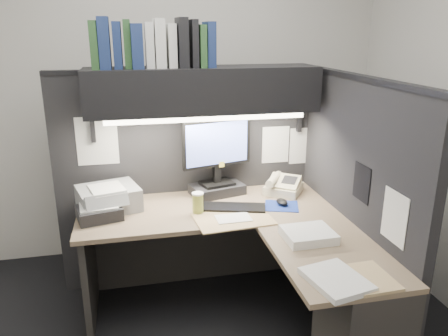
{
  "coord_description": "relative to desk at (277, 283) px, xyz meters",
  "views": [
    {
      "loc": [
        -0.37,
        -2.15,
        1.88
      ],
      "look_at": [
        0.21,
        0.51,
        1.02
      ],
      "focal_mm": 35.0,
      "sensor_mm": 36.0,
      "label": 1
    }
  ],
  "objects": [
    {
      "name": "desk",
      "position": [
        0.0,
        0.0,
        0.0
      ],
      "size": [
        1.7,
        1.53,
        0.73
      ],
      "color": "#7D664F",
      "rests_on": "floor"
    },
    {
      "name": "task_light_tube",
      "position": [
        -0.3,
        0.61,
        0.89
      ],
      "size": [
        1.32,
        0.04,
        0.04
      ],
      "primitive_type": "cylinder",
      "rotation": [
        0.0,
        1.57,
        0.0
      ],
      "color": "white",
      "rests_on": "overhead_shelf"
    },
    {
      "name": "wall_front",
      "position": [
        -0.43,
        -1.5,
        0.91
      ],
      "size": [
        3.5,
        0.04,
        2.7
      ],
      "primitive_type": "cube",
      "color": "silver",
      "rests_on": "floor"
    },
    {
      "name": "manila_stack",
      "position": [
        0.28,
        -0.5,
        0.29
      ],
      "size": [
        0.22,
        0.28,
        0.02
      ],
      "primitive_type": "cube",
      "rotation": [
        0.0,
        0.0,
        0.03
      ],
      "color": "tan",
      "rests_on": "desk"
    },
    {
      "name": "paper_stack_a",
      "position": [
        0.17,
        -0.03,
        0.31
      ],
      "size": [
        0.29,
        0.24,
        0.05
      ],
      "primitive_type": "cube",
      "rotation": [
        0.0,
        0.0,
        0.02
      ],
      "color": "white",
      "rests_on": "desk"
    },
    {
      "name": "keyboard",
      "position": [
        -0.17,
        0.49,
        0.3
      ],
      "size": [
        0.48,
        0.27,
        0.02
      ],
      "primitive_type": "cube",
      "rotation": [
        0.0,
        0.0,
        -0.28
      ],
      "color": "black",
      "rests_on": "desk"
    },
    {
      "name": "mousepad",
      "position": [
        0.18,
        0.47,
        0.29
      ],
      "size": [
        0.27,
        0.26,
        0.0
      ],
      "primitive_type": "cube",
      "rotation": [
        0.0,
        0.0,
        -0.31
      ],
      "color": "navy",
      "rests_on": "desk"
    },
    {
      "name": "partition_back",
      "position": [
        -0.4,
        0.93,
        0.36
      ],
      "size": [
        1.9,
        0.06,
        1.6
      ],
      "primitive_type": "cube",
      "color": "black",
      "rests_on": "floor"
    },
    {
      "name": "open_folder",
      "position": [
        -0.19,
        0.32,
        0.29
      ],
      "size": [
        0.51,
        0.36,
        0.01
      ],
      "primitive_type": "cube",
      "rotation": [
        0.0,
        0.0,
        0.09
      ],
      "color": "tan",
      "rests_on": "desk"
    },
    {
      "name": "wall_back",
      "position": [
        -0.43,
        1.5,
        0.91
      ],
      "size": [
        3.5,
        0.04,
        2.7
      ],
      "primitive_type": "cube",
      "color": "silver",
      "rests_on": "floor"
    },
    {
      "name": "printer",
      "position": [
        -0.97,
        0.68,
        0.36
      ],
      "size": [
        0.45,
        0.41,
        0.15
      ],
      "primitive_type": "cube",
      "rotation": [
        0.0,
        0.0,
        0.27
      ],
      "color": "gray",
      "rests_on": "desk"
    },
    {
      "name": "telephone",
      "position": [
        0.28,
        0.71,
        0.34
      ],
      "size": [
        0.35,
        0.35,
        0.1
      ],
      "primitive_type": "cube",
      "rotation": [
        0.0,
        0.0,
        -0.62
      ],
      "color": "beige",
      "rests_on": "desk"
    },
    {
      "name": "monitor",
      "position": [
        -0.2,
        0.79,
        0.51
      ],
      "size": [
        0.51,
        0.31,
        0.56
      ],
      "rotation": [
        0.0,
        0.0,
        0.25
      ],
      "color": "black",
      "rests_on": "desk"
    },
    {
      "name": "pinned_papers",
      "position": [
        -0.0,
        0.56,
        0.61
      ],
      "size": [
        1.76,
        1.31,
        0.51
      ],
      "color": "white",
      "rests_on": "partition_back"
    },
    {
      "name": "binder_row",
      "position": [
        -0.62,
        0.75,
        1.35
      ],
      "size": [
        0.77,
        0.26,
        0.31
      ],
      "color": "#274C26",
      "rests_on": "overhead_shelf"
    },
    {
      "name": "paper_stack_b",
      "position": [
        0.12,
        -0.49,
        0.3
      ],
      "size": [
        0.3,
        0.34,
        0.03
      ],
      "primitive_type": "cube",
      "rotation": [
        0.0,
        0.0,
        0.2
      ],
      "color": "white",
      "rests_on": "desk"
    },
    {
      "name": "partition_right",
      "position": [
        0.55,
        0.18,
        0.36
      ],
      "size": [
        0.06,
        1.5,
        1.6
      ],
      "primitive_type": "cube",
      "color": "black",
      "rests_on": "floor"
    },
    {
      "name": "mouse",
      "position": [
        0.19,
        0.48,
        0.31
      ],
      "size": [
        0.08,
        0.12,
        0.04
      ],
      "primitive_type": "ellipsoid",
      "rotation": [
        0.0,
        0.0,
        0.12
      ],
      "color": "black",
      "rests_on": "mousepad"
    },
    {
      "name": "overhead_shelf",
      "position": [
        -0.3,
        0.75,
        1.06
      ],
      "size": [
        1.55,
        0.34,
        0.3
      ],
      "primitive_type": "cube",
      "color": "black",
      "rests_on": "partition_back"
    },
    {
      "name": "notebook_stack",
      "position": [
        -1.02,
        0.53,
        0.33
      ],
      "size": [
        0.31,
        0.28,
        0.08
      ],
      "primitive_type": "cube",
      "rotation": [
        0.0,
        0.0,
        0.24
      ],
      "color": "black",
      "rests_on": "desk"
    },
    {
      "name": "coffee_cup",
      "position": [
        -0.4,
        0.47,
        0.35
      ],
      "size": [
        0.09,
        0.09,
        0.13
      ],
      "primitive_type": "cylinder",
      "rotation": [
        0.0,
        0.0,
        -0.38
      ],
      "color": "#BCBE4C",
      "rests_on": "desk"
    }
  ]
}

